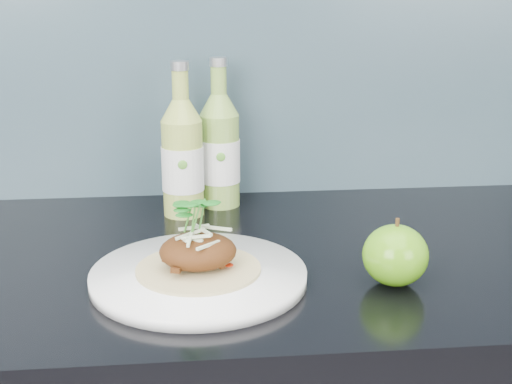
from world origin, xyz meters
The scene contains 5 objects.
dinner_plate centered at (-0.08, 1.60, 0.91)m, with size 0.33×0.33×0.02m.
pork_taco centered at (-0.08, 1.60, 0.94)m, with size 0.16×0.16×0.10m.
green_apple centered at (0.17, 1.56, 0.94)m, with size 0.10×0.10×0.09m.
cider_bottle_left centered at (-0.10, 1.87, 0.99)m, with size 0.08×0.08×0.25m.
cider_bottle_right centered at (-0.03, 1.91, 0.99)m, with size 0.08×0.08×0.25m.
Camera 1 is at (-0.09, 0.75, 1.28)m, focal length 50.00 mm.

